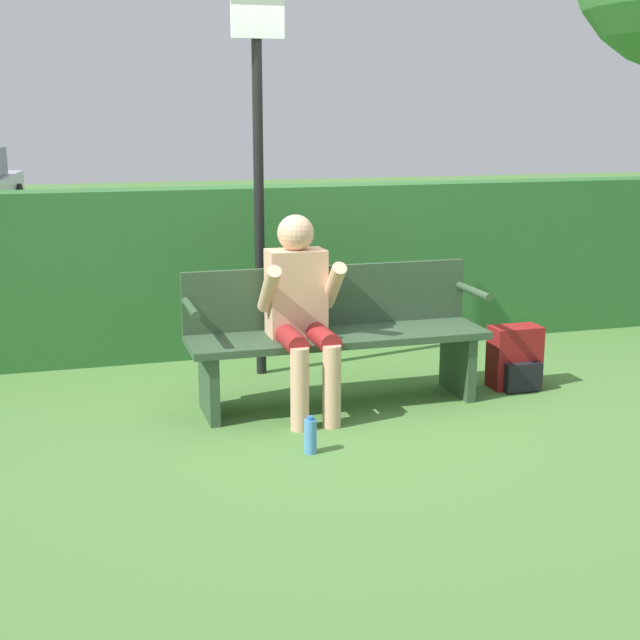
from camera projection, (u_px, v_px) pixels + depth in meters
The scene contains 7 objects.
ground_plane at pixel (338, 404), 5.69m from camera, with size 40.00×40.00×0.00m, color #4C7A38.
hedge_back at pixel (281, 268), 6.94m from camera, with size 12.00×0.36×1.28m.
park_bench at pixel (335, 333), 5.65m from camera, with size 1.89×0.50×0.86m.
person_seated at pixel (301, 305), 5.41m from camera, with size 0.49×0.61×1.21m.
backpack at pixel (515, 359), 6.00m from camera, with size 0.34×0.26×0.42m.
water_bottle at pixel (310, 436), 4.85m from camera, with size 0.07×0.07×0.21m.
signpost at pixel (259, 165), 6.05m from camera, with size 0.36×0.09×2.61m.
Camera 1 is at (-1.64, -5.18, 1.80)m, focal length 50.00 mm.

